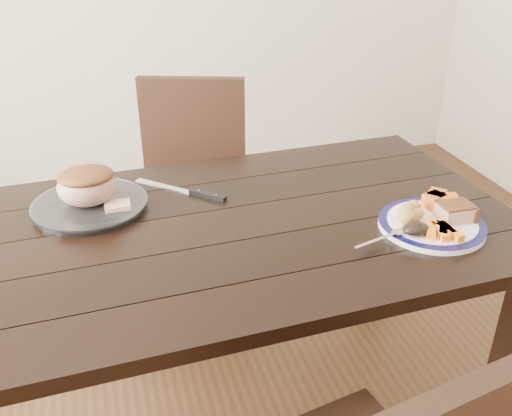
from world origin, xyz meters
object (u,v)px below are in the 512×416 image
object	(u,v)px
dining_table	(227,253)
pork_slice	(455,212)
dinner_plate	(432,225)
fork	(386,237)
roast_joint	(87,187)
chair_far	(192,185)
serving_platter	(90,206)
carving_knife	(196,193)

from	to	relation	value
dining_table	pork_slice	xyz separation A→B (m)	(0.59, -0.17, 0.13)
dinner_plate	fork	distance (m)	0.16
dining_table	dinner_plate	distance (m)	0.57
dinner_plate	fork	world-z (taller)	fork
dinner_plate	roast_joint	xyz separation A→B (m)	(-0.88, 0.36, 0.06)
chair_far	serving_platter	size ratio (longest dim) A/B	2.93
roast_joint	carving_knife	distance (m)	0.32
chair_far	pork_slice	size ratio (longest dim) A/B	10.49
dining_table	carving_knife	size ratio (longest dim) A/B	6.63
dining_table	carving_knife	bearing A→B (deg)	102.11
dinner_plate	roast_joint	world-z (taller)	roast_joint
serving_platter	roast_joint	distance (m)	0.06
dinner_plate	carving_knife	xyz separation A→B (m)	(-0.57, 0.37, -0.00)
pork_slice	fork	distance (m)	0.23
serving_platter	fork	distance (m)	0.83
dining_table	pork_slice	distance (m)	0.63
dining_table	serving_platter	size ratio (longest dim) A/B	5.16
fork	carving_knife	bearing A→B (deg)	119.13
dinner_plate	pork_slice	distance (m)	0.07
pork_slice	fork	world-z (taller)	pork_slice
dining_table	serving_platter	xyz separation A→B (m)	(-0.35, 0.20, 0.10)
roast_joint	carving_knife	bearing A→B (deg)	0.95
serving_platter	dinner_plate	bearing A→B (deg)	-22.45
chair_far	roast_joint	bearing A→B (deg)	73.01
dinner_plate	carving_knife	world-z (taller)	dinner_plate
fork	roast_joint	xyz separation A→B (m)	(-0.72, 0.41, 0.05)
fork	dining_table	bearing A→B (deg)	134.47
dining_table	carving_knife	world-z (taller)	carving_knife
serving_platter	carving_knife	bearing A→B (deg)	0.95
chair_far	carving_knife	size ratio (longest dim) A/B	3.76
chair_far	fork	size ratio (longest dim) A/B	5.30
chair_far	dining_table	bearing A→B (deg)	106.13
chair_far	serving_platter	world-z (taller)	chair_far
pork_slice	roast_joint	bearing A→B (deg)	158.63
dining_table	dinner_plate	size ratio (longest dim) A/B	5.78
serving_platter	roast_joint	bearing A→B (deg)	0.00
dinner_plate	pork_slice	bearing A→B (deg)	-4.76
pork_slice	dining_table	bearing A→B (deg)	163.72
fork	roast_joint	bearing A→B (deg)	134.59
serving_platter	pork_slice	world-z (taller)	pork_slice
dining_table	carving_knife	distance (m)	0.23
dinner_plate	serving_platter	xyz separation A→B (m)	(-0.88, 0.36, 0.00)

